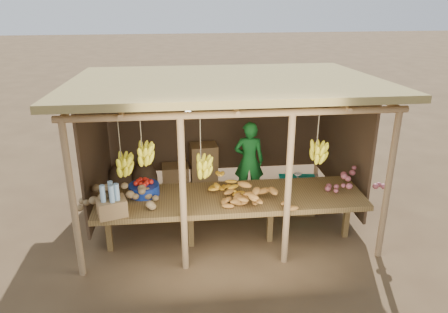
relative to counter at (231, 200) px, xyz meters
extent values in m
plane|color=brown|center=(0.00, 0.95, -0.74)|extent=(60.00, 60.00, 0.00)
cylinder|color=#9D7851|center=(-2.10, -0.55, 0.36)|extent=(0.09, 0.09, 2.20)
cylinder|color=#9D7851|center=(2.10, -0.55, 0.36)|extent=(0.09, 0.09, 2.20)
cylinder|color=#9D7851|center=(-2.10, 2.45, 0.36)|extent=(0.09, 0.09, 2.20)
cylinder|color=#9D7851|center=(2.10, 2.45, 0.36)|extent=(0.09, 0.09, 2.20)
cylinder|color=#9D7851|center=(-0.70, -0.55, 0.36)|extent=(0.09, 0.09, 2.20)
cylinder|color=#9D7851|center=(0.70, -0.55, 0.36)|extent=(0.09, 0.09, 2.20)
cylinder|color=#9D7851|center=(0.00, -0.55, 1.46)|extent=(4.40, 0.09, 0.09)
cylinder|color=#9D7851|center=(0.00, 2.45, 1.46)|extent=(4.40, 0.09, 0.09)
cube|color=#9D8749|center=(0.00, 0.95, 1.55)|extent=(4.70, 3.50, 0.28)
cube|color=#4D3724|center=(0.00, 2.43, 0.47)|extent=(4.20, 0.04, 1.98)
cube|color=#4D3724|center=(-2.08, 1.15, 0.47)|extent=(0.04, 2.40, 1.98)
cube|color=#4D3724|center=(2.08, 1.15, 0.47)|extent=(0.04, 2.40, 1.98)
cube|color=brown|center=(0.00, 0.00, 0.02)|extent=(3.90, 1.05, 0.08)
cube|color=brown|center=(-1.80, 0.00, -0.38)|extent=(0.08, 0.08, 0.72)
cube|color=brown|center=(-0.60, 0.00, -0.38)|extent=(0.08, 0.08, 0.72)
cube|color=brown|center=(0.60, 0.00, -0.38)|extent=(0.08, 0.08, 0.72)
cube|color=brown|center=(1.80, 0.00, -0.38)|extent=(0.08, 0.08, 0.72)
cylinder|color=navy|center=(-1.26, 0.20, 0.14)|extent=(0.45, 0.45, 0.16)
cube|color=olive|center=(-1.65, -0.39, 0.18)|extent=(0.44, 0.39, 0.24)
imported|color=#1A7729|center=(0.51, 1.48, 0.00)|extent=(0.58, 0.42, 1.47)
cube|color=brown|center=(1.28, 0.93, -0.48)|extent=(0.62, 0.54, 0.52)
cube|color=#0D9992|center=(1.28, 0.93, -0.19)|extent=(0.69, 0.61, 0.05)
cube|color=olive|center=(-0.27, 2.15, -0.52)|extent=(0.52, 0.42, 0.41)
cube|color=olive|center=(-0.27, 2.15, -0.11)|extent=(0.52, 0.42, 0.41)
cube|color=olive|center=(-0.82, 2.15, -0.52)|extent=(0.52, 0.42, 0.41)
ellipsoid|color=#4D3724|center=(-1.86, 2.01, -0.45)|extent=(0.49, 0.49, 0.67)
ellipsoid|color=#4D3724|center=(-1.41, 2.01, -0.45)|extent=(0.49, 0.49, 0.67)
camera|label=1|loc=(-0.72, -5.68, 2.94)|focal=35.00mm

